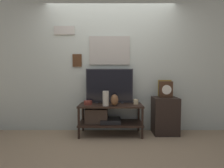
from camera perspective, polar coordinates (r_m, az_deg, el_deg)
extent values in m
plane|color=#997F60|center=(3.13, -0.67, -17.91)|extent=(12.00, 12.00, 0.00)
cube|color=beige|center=(3.50, -0.60, 6.90)|extent=(6.40, 0.06, 2.70)
cube|color=#B2ADA3|center=(3.48, -1.00, 10.91)|extent=(0.79, 0.02, 0.55)
cube|color=#B2BCC6|center=(3.47, -1.00, 10.92)|extent=(0.76, 0.01, 0.52)
cube|color=olive|center=(3.62, 16.63, -1.81)|extent=(0.26, 0.02, 0.39)
cube|color=slate|center=(3.61, 16.66, -1.82)|extent=(0.22, 0.01, 0.35)
cube|color=#B7B2A8|center=(3.67, -15.48, 16.55)|extent=(0.40, 0.02, 0.17)
cube|color=#BCB299|center=(3.66, -15.51, 16.58)|extent=(0.36, 0.01, 0.13)
cube|color=#4C2D19|center=(3.53, -11.49, 7.54)|extent=(0.18, 0.02, 0.25)
cube|color=slate|center=(3.52, -11.51, 7.55)|extent=(0.14, 0.01, 0.21)
cube|color=black|center=(3.25, -0.63, -6.93)|extent=(1.17, 0.49, 0.03)
cube|color=black|center=(3.33, -0.63, -12.66)|extent=(1.17, 0.49, 0.03)
cylinder|color=black|center=(3.16, -10.99, -12.32)|extent=(0.04, 0.04, 0.57)
cylinder|color=black|center=(3.15, 9.70, -12.36)|extent=(0.04, 0.04, 0.57)
cylinder|color=black|center=(3.56, -9.68, -10.49)|extent=(0.04, 0.04, 0.57)
cylinder|color=black|center=(3.55, 8.50, -10.51)|extent=(0.04, 0.04, 0.57)
cube|color=black|center=(3.31, -0.63, -11.83)|extent=(0.36, 0.34, 0.07)
cube|color=#47382D|center=(3.30, -5.26, -10.21)|extent=(0.41, 0.27, 0.26)
cylinder|color=#333338|center=(3.37, -5.22, -6.15)|extent=(0.05, 0.05, 0.02)
cylinder|color=#333338|center=(3.36, 3.20, -6.17)|extent=(0.05, 0.05, 0.02)
cube|color=#333338|center=(3.32, -1.02, -0.55)|extent=(0.89, 0.04, 0.64)
cube|color=black|center=(3.30, -1.02, -0.56)|extent=(0.86, 0.01, 0.60)
ellipsoid|color=brown|center=(3.10, 0.64, -5.25)|extent=(0.14, 0.15, 0.20)
cylinder|color=brown|center=(3.26, -8.04, -6.05)|extent=(0.15, 0.15, 0.07)
cylinder|color=beige|center=(3.07, -2.25, -4.76)|extent=(0.11, 0.11, 0.26)
cylinder|color=beige|center=(3.29, 7.64, -5.74)|extent=(0.09, 0.09, 0.09)
cube|color=black|center=(3.49, 16.72, -9.84)|extent=(0.45, 0.38, 0.69)
cube|color=#422819|center=(3.41, 16.98, -1.70)|extent=(0.23, 0.10, 0.30)
cylinder|color=white|center=(3.36, 17.25, -1.78)|extent=(0.18, 0.01, 0.18)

